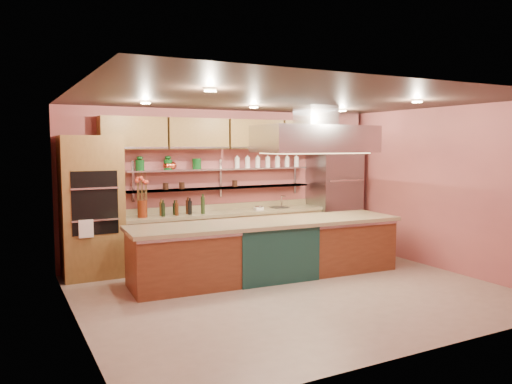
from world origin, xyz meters
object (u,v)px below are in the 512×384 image
flower_vase (142,209)px  kitchen_scale (259,207)px  green_canister (197,164)px  refrigerator (334,199)px  island (268,249)px  copper_kettle (172,166)px

flower_vase → kitchen_scale: bearing=0.0°
flower_vase → green_canister: 1.32m
refrigerator → flower_vase: bearing=179.9°
flower_vase → island: bearing=-37.5°
refrigerator → kitchen_scale: bearing=179.7°
copper_kettle → green_canister: bearing=0.0°
island → copper_kettle: 2.31m
copper_kettle → green_canister: 0.48m
kitchen_scale → refrigerator: bearing=-12.4°
flower_vase → green_canister: bearing=11.6°
island → green_canister: 2.14m
island → refrigerator: bearing=32.9°
refrigerator → island: size_ratio=0.47×
island → flower_vase: size_ratio=15.19×
island → flower_vase: (-1.71, 1.31, 0.61)m
refrigerator → kitchen_scale: size_ratio=13.55×
flower_vase → copper_kettle: size_ratio=1.62×
green_canister → refrigerator: bearing=-4.5°
island → kitchen_scale: size_ratio=28.57×
island → copper_kettle: copper_kettle is taller
kitchen_scale → copper_kettle: size_ratio=0.86×
copper_kettle → island: bearing=-53.9°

